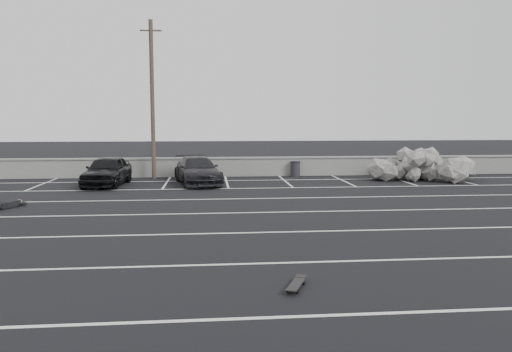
{
  "coord_description": "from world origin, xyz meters",
  "views": [
    {
      "loc": [
        0.13,
        -13.57,
        3.14
      ],
      "look_at": [
        1.9,
        5.19,
        1.0
      ],
      "focal_mm": 35.0,
      "sensor_mm": 36.0,
      "label": 1
    }
  ],
  "objects": [
    {
      "name": "ground",
      "position": [
        0.0,
        0.0,
        0.0
      ],
      "size": [
        120.0,
        120.0,
        0.0
      ],
      "primitive_type": "plane",
      "color": "black",
      "rests_on": "ground"
    },
    {
      "name": "seawall",
      "position": [
        0.0,
        14.0,
        0.55
      ],
      "size": [
        50.0,
        0.45,
        1.06
      ],
      "color": "gray",
      "rests_on": "ground"
    },
    {
      "name": "stall_lines",
      "position": [
        -0.08,
        4.41,
        0.0
      ],
      "size": [
        36.0,
        20.05,
        0.01
      ],
      "color": "silver",
      "rests_on": "ground"
    },
    {
      "name": "car_left",
      "position": [
        -4.72,
        10.63,
        0.71
      ],
      "size": [
        1.99,
        4.3,
        1.43
      ],
      "primitive_type": "imported",
      "rotation": [
        0.0,
        0.0,
        -0.08
      ],
      "color": "black",
      "rests_on": "ground"
    },
    {
      "name": "car_right",
      "position": [
        -0.44,
        10.84,
        0.66
      ],
      "size": [
        2.71,
        4.83,
        1.32
      ],
      "primitive_type": "imported",
      "rotation": [
        0.0,
        0.0,
        0.2
      ],
      "color": "black",
      "rests_on": "ground"
    },
    {
      "name": "utility_pole",
      "position": [
        -2.8,
        13.2,
        4.18
      ],
      "size": [
        1.1,
        0.22,
        8.25
      ],
      "color": "#4C4238",
      "rests_on": "ground"
    },
    {
      "name": "trash_bin",
      "position": [
        4.89,
        13.6,
        0.43
      ],
      "size": [
        0.63,
        0.63,
        0.85
      ],
      "rotation": [
        0.0,
        0.0,
        0.14
      ],
      "color": "#28282A",
      "rests_on": "ground"
    },
    {
      "name": "riprap_pile",
      "position": [
        11.27,
        11.34,
        0.53
      ],
      "size": [
        5.53,
        4.22,
        1.28
      ],
      "color": "#9B9891",
      "rests_on": "ground"
    },
    {
      "name": "person",
      "position": [
        -7.03,
        4.86,
        0.22
      ],
      "size": [
        2.37,
        2.81,
        0.44
      ],
      "primitive_type": null,
      "rotation": [
        0.0,
        0.0,
        -0.37
      ],
      "color": "black",
      "rests_on": "ground"
    },
    {
      "name": "skateboard",
      "position": [
        1.72,
        -4.67,
        0.07
      ],
      "size": [
        0.49,
        0.8,
        0.09
      ],
      "rotation": [
        0.0,
        0.0,
        -0.4
      ],
      "color": "black",
      "rests_on": "ground"
    }
  ]
}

